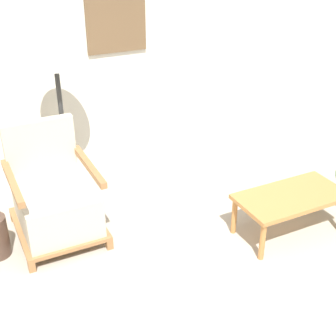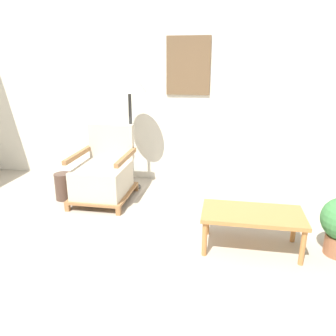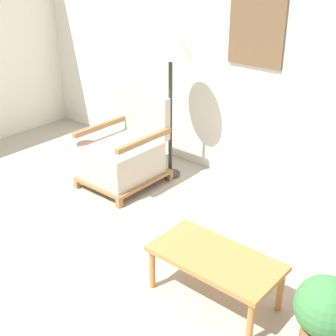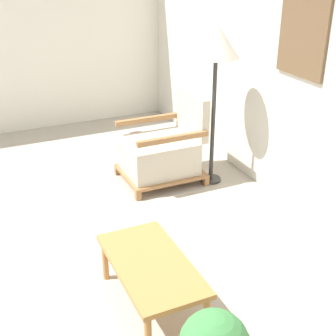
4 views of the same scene
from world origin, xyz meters
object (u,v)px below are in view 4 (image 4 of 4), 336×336
object	(u,v)px
armchair	(163,151)
vase	(138,148)
coffee_table	(151,268)
floor_lamp	(216,46)

from	to	relation	value
armchair	vase	world-z (taller)	armchair
armchair	coffee_table	world-z (taller)	armchair
armchair	floor_lamp	bearing A→B (deg)	62.19
floor_lamp	coffee_table	xyz separation A→B (m)	(1.45, -1.25, -1.04)
armchair	floor_lamp	xyz separation A→B (m)	(0.23, 0.43, 1.04)
vase	floor_lamp	bearing A→B (deg)	35.18
armchair	coffee_table	distance (m)	1.87
coffee_table	vase	bearing A→B (deg)	160.95
armchair	floor_lamp	distance (m)	1.15
coffee_table	floor_lamp	bearing A→B (deg)	139.11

